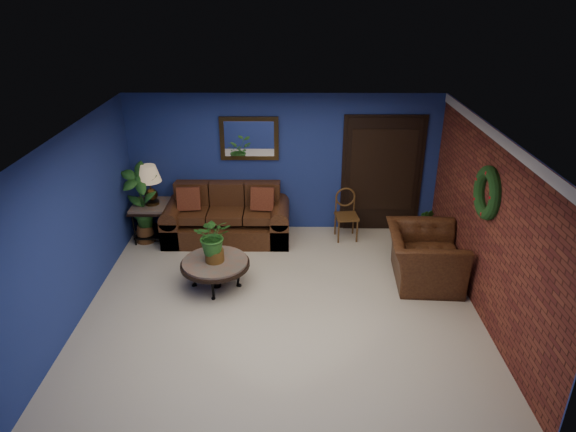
{
  "coord_description": "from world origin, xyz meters",
  "views": [
    {
      "loc": [
        0.13,
        -6.16,
        4.23
      ],
      "look_at": [
        0.08,
        0.55,
        1.13
      ],
      "focal_mm": 32.0,
      "sensor_mm": 36.0,
      "label": 1
    }
  ],
  "objects_px": {
    "sofa": "(228,221)",
    "coffee_table": "(215,264)",
    "end_table": "(153,212)",
    "side_chair": "(346,211)",
    "table_lamp": "(150,180)",
    "armchair": "(424,257)"
  },
  "relations": [
    {
      "from": "sofa",
      "to": "table_lamp",
      "type": "distance_m",
      "value": 1.51
    },
    {
      "from": "end_table",
      "to": "armchair",
      "type": "bearing_deg",
      "value": -17.39
    },
    {
      "from": "sofa",
      "to": "end_table",
      "type": "xyz_separation_m",
      "value": [
        -1.3,
        -0.03,
        0.18
      ]
    },
    {
      "from": "sofa",
      "to": "side_chair",
      "type": "height_order",
      "value": "sofa"
    },
    {
      "from": "coffee_table",
      "to": "side_chair",
      "type": "xyz_separation_m",
      "value": [
        2.1,
        1.67,
        0.13
      ]
    },
    {
      "from": "end_table",
      "to": "table_lamp",
      "type": "bearing_deg",
      "value": 116.57
    },
    {
      "from": "sofa",
      "to": "coffee_table",
      "type": "bearing_deg",
      "value": -89.8
    },
    {
      "from": "sofa",
      "to": "table_lamp",
      "type": "bearing_deg",
      "value": -178.56
    },
    {
      "from": "side_chair",
      "to": "sofa",
      "type": "bearing_deg",
      "value": 175.1
    },
    {
      "from": "side_chair",
      "to": "armchair",
      "type": "relative_size",
      "value": 0.73
    },
    {
      "from": "table_lamp",
      "to": "armchair",
      "type": "bearing_deg",
      "value": -17.39
    },
    {
      "from": "table_lamp",
      "to": "side_chair",
      "type": "xyz_separation_m",
      "value": [
        3.4,
        0.07,
        -0.59
      ]
    },
    {
      "from": "sofa",
      "to": "armchair",
      "type": "height_order",
      "value": "sofa"
    },
    {
      "from": "end_table",
      "to": "side_chair",
      "type": "height_order",
      "value": "side_chair"
    },
    {
      "from": "table_lamp",
      "to": "side_chair",
      "type": "relative_size",
      "value": 0.75
    },
    {
      "from": "side_chair",
      "to": "table_lamp",
      "type": "bearing_deg",
      "value": 175.3
    },
    {
      "from": "side_chair",
      "to": "armchair",
      "type": "xyz_separation_m",
      "value": [
        1.05,
        -1.46,
        -0.11
      ]
    },
    {
      "from": "sofa",
      "to": "coffee_table",
      "type": "height_order",
      "value": "sofa"
    },
    {
      "from": "sofa",
      "to": "coffee_table",
      "type": "xyz_separation_m",
      "value": [
        0.01,
        -1.64,
        0.06
      ]
    },
    {
      "from": "end_table",
      "to": "table_lamp",
      "type": "distance_m",
      "value": 0.6
    },
    {
      "from": "sofa",
      "to": "armchair",
      "type": "relative_size",
      "value": 1.77
    },
    {
      "from": "sofa",
      "to": "armchair",
      "type": "distance_m",
      "value": 3.46
    }
  ]
}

